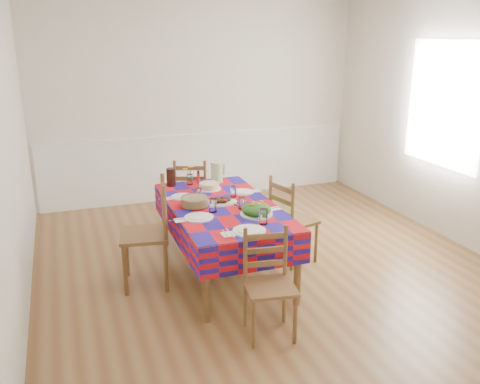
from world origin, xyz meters
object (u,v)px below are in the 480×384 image
at_px(dining_table, 223,212).
at_px(tea_pitcher, 171,177).
at_px(chair_right, 290,221).
at_px(green_pitcher, 217,172).
at_px(chair_near, 269,284).
at_px(meat_platter, 222,201).
at_px(chair_far, 192,196).
at_px(chair_left, 149,234).

distance_m(dining_table, tea_pitcher, 0.86).
distance_m(tea_pitcher, chair_right, 1.35).
height_order(green_pitcher, chair_near, green_pitcher).
relative_size(dining_table, tea_pitcher, 9.37).
bearing_deg(meat_platter, dining_table, -99.87).
height_order(dining_table, green_pitcher, green_pitcher).
bearing_deg(dining_table, chair_far, 90.72).
xyz_separation_m(green_pitcher, chair_near, (-0.17, -1.89, -0.40)).
relative_size(green_pitcher, chair_near, 0.27).
relative_size(dining_table, meat_platter, 6.07).
bearing_deg(meat_platter, chair_left, -176.05).
height_order(meat_platter, green_pitcher, green_pitcher).
xyz_separation_m(chair_near, chair_right, (0.71, 1.12, 0.03)).
bearing_deg(meat_platter, chair_near, -90.06).
bearing_deg(chair_near, dining_table, 99.12).
distance_m(green_pitcher, chair_left, 1.21).
relative_size(chair_left, chair_right, 1.13).
bearing_deg(chair_right, green_pitcher, 19.75).
xyz_separation_m(meat_platter, chair_near, (-0.00, -1.18, -0.31)).
bearing_deg(dining_table, tea_pitcher, 112.78).
height_order(chair_left, chair_right, chair_left).
relative_size(chair_near, chair_left, 0.83).
bearing_deg(chair_right, dining_table, 73.81).
bearing_deg(chair_far, chair_right, 142.53).
xyz_separation_m(meat_platter, green_pitcher, (0.17, 0.71, 0.09)).
bearing_deg(meat_platter, chair_right, -4.23).
distance_m(meat_platter, chair_right, 0.77).
height_order(green_pitcher, chair_left, chair_left).
height_order(tea_pitcher, chair_right, chair_right).
distance_m(chair_far, chair_left, 1.34).
bearing_deg(green_pitcher, chair_right, -54.95).
bearing_deg(tea_pitcher, chair_right, -37.04).
bearing_deg(dining_table, green_pitcher, 76.54).
relative_size(tea_pitcher, chair_far, 0.21).
xyz_separation_m(dining_table, chair_near, (0.01, -1.14, -0.21)).
height_order(tea_pitcher, chair_near, tea_pitcher).
bearing_deg(tea_pitcher, meat_platter, -65.61).
height_order(chair_far, chair_left, chair_left).
bearing_deg(chair_left, chair_right, 99.81).
relative_size(meat_platter, chair_near, 0.35).
relative_size(chair_far, chair_right, 0.99).
relative_size(tea_pitcher, chair_right, 0.21).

